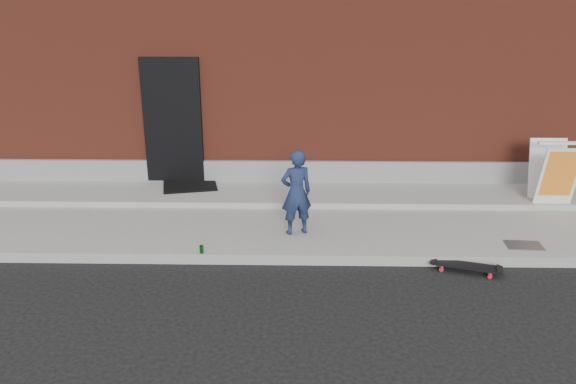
{
  "coord_description": "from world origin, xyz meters",
  "views": [
    {
      "loc": [
        -0.31,
        -7.0,
        3.51
      ],
      "look_at": [
        -0.47,
        0.8,
        0.8
      ],
      "focal_mm": 35.0,
      "sensor_mm": 36.0,
      "label": 1
    }
  ],
  "objects_px": {
    "child": "(296,193)",
    "skateboard": "(466,266)",
    "pizza_sign": "(554,172)",
    "soda_can": "(202,249)"
  },
  "relations": [
    {
      "from": "skateboard",
      "to": "pizza_sign",
      "type": "bearing_deg",
      "value": 47.15
    },
    {
      "from": "child",
      "to": "skateboard",
      "type": "xyz_separation_m",
      "value": [
        2.3,
        -0.93,
        -0.71
      ]
    },
    {
      "from": "child",
      "to": "skateboard",
      "type": "relative_size",
      "value": 1.39
    },
    {
      "from": "child",
      "to": "pizza_sign",
      "type": "distance_m",
      "value": 4.43
    },
    {
      "from": "skateboard",
      "to": "pizza_sign",
      "type": "height_order",
      "value": "pizza_sign"
    },
    {
      "from": "child",
      "to": "pizza_sign",
      "type": "height_order",
      "value": "child"
    },
    {
      "from": "skateboard",
      "to": "child",
      "type": "bearing_deg",
      "value": 158.04
    },
    {
      "from": "pizza_sign",
      "to": "child",
      "type": "bearing_deg",
      "value": -164.4
    },
    {
      "from": "pizza_sign",
      "to": "soda_can",
      "type": "xyz_separation_m",
      "value": [
        -5.57,
        -1.93,
        -0.56
      ]
    },
    {
      "from": "child",
      "to": "soda_can",
      "type": "xyz_separation_m",
      "value": [
        -1.31,
        -0.74,
        -0.59
      ]
    }
  ]
}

